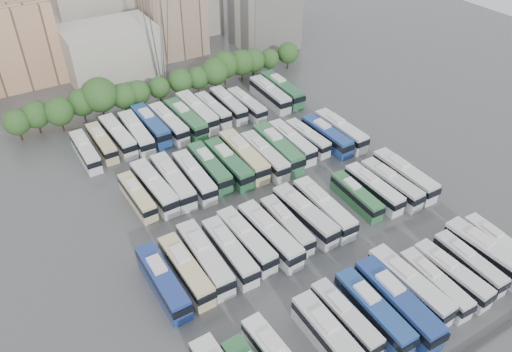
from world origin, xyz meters
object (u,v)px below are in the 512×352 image
bus_r0_s10 (452,274)px  bus_r2_s3 (173,181)px  bus_r1_s0 (163,281)px  bus_r2_s8 (264,155)px  bus_r2_s5 (210,167)px  bus_r2_s11 (307,138)px  bus_r2_s1 (137,196)px  bus_r0_s7 (397,302)px  bus_r2_s10 (292,142)px  bus_r1_s1 (186,270)px  bus_r0_s4 (332,340)px  bus_r1_s11 (374,188)px  bus_r1_s5 (270,235)px  bus_r0_s13 (497,243)px  bus_r2_s9 (278,148)px  bus_r0_s11 (469,263)px  bus_r0_s12 (488,254)px  bus_r1_s10 (356,196)px  bus_r0_s5 (345,318)px  bus_r1_s6 (286,225)px  bus_r2_s7 (244,156)px  bus_r1_s7 (305,215)px  bus_r3_s13 (282,89)px  bus_r1_s13 (404,175)px  bus_r3_s2 (118,136)px  bus_r0_s9 (434,284)px  bus_r1_s3 (230,251)px  bus_r3_s8 (213,109)px  bus_r1_s4 (246,240)px  bus_r3_s12 (270,94)px  bus_r3_s10 (247,105)px  bus_r3_s3 (136,133)px  bus_r1_s2 (205,258)px  bus_r3_s5 (169,123)px  bus_r2_s13 (340,130)px  bus_r2_s6 (229,164)px  bus_r3_s0 (86,151)px  bus_r2_s12 (326,136)px  bus_r1_s8 (324,208)px  bus_r3_s6 (186,119)px

bus_r0_s10 → bus_r2_s3: 43.85m
bus_r1_s0 → bus_r2_s8: bus_r2_s8 is taller
bus_r2_s5 → bus_r2_s11: bearing=-0.6°
bus_r2_s1 → bus_r2_s5: bearing=2.2°
bus_r0_s7 → bus_r2_s10: bearing=77.3°
bus_r1_s1 → bus_r0_s4: bearing=-63.3°
bus_r1_s11 → bus_r1_s5: bearing=-178.8°
bus_r0_s13 → bus_r2_s10: bus_r2_s10 is taller
bus_r1_s11 → bus_r2_s9: (-6.93, 17.45, 0.31)m
bus_r0_s4 → bus_r2_s3: bus_r2_s3 is taller
bus_r2_s3 → bus_r2_s11: bus_r2_s3 is taller
bus_r0_s11 → bus_r0_s13: (6.45, 0.48, -0.03)m
bus_r0_s12 → bus_r2_s1: (-36.24, 37.04, -0.33)m
bus_r1_s10 → bus_r0_s5: bearing=-131.4°
bus_r1_s6 → bus_r2_s7: bus_r2_s7 is taller
bus_r1_s7 → bus_r3_s13: size_ratio=0.96×
bus_r1_s0 → bus_r1_s13: 43.00m
bus_r1_s13 → bus_r1_s11: bearing=179.3°
bus_r3_s2 → bus_r2_s1: bearing=-102.3°
bus_r0_s11 → bus_r2_s7: bus_r2_s7 is taller
bus_r0_s4 → bus_r0_s9: size_ratio=1.15×
bus_r1_s3 → bus_r3_s8: bus_r1_s3 is taller
bus_r1_s4 → bus_r1_s11: size_ratio=1.06×
bus_r0_s12 → bus_r1_s6: bus_r0_s12 is taller
bus_r1_s7 → bus_r1_s10: bearing=-3.4°
bus_r0_s12 → bus_r3_s12: bus_r3_s12 is taller
bus_r1_s1 → bus_r3_s10: 45.96m
bus_r1_s4 → bus_r3_s3: bus_r3_s3 is taller
bus_r0_s4 → bus_r1_s2: (-6.69, 19.04, 0.03)m
bus_r3_s5 → bus_r2_s13: bearing=-38.5°
bus_r2_s6 → bus_r2_s7: 3.35m
bus_r0_s4 → bus_r0_s7: bus_r0_s7 is taller
bus_r0_s9 → bus_r3_s0: bearing=121.0°
bus_r2_s12 → bus_r0_s7: bearing=-116.0°
bus_r0_s13 → bus_r3_s5: size_ratio=0.85×
bus_r0_s4 → bus_r1_s11: bus_r0_s4 is taller
bus_r0_s4 → bus_r0_s7: bearing=0.5°
bus_r0_s13 → bus_r1_s2: size_ratio=0.83×
bus_r1_s1 → bus_r2_s11: bearing=28.1°
bus_r1_s13 → bus_r2_s8: 23.73m
bus_r3_s12 → bus_r2_s6: bearing=-135.8°
bus_r0_s5 → bus_r2_s13: bus_r2_s13 is taller
bus_r0_s7 → bus_r1_s13: bus_r0_s7 is taller
bus_r1_s4 → bus_r2_s1: bearing=116.6°
bus_r1_s10 → bus_r2_s7: 20.78m
bus_r1_s7 → bus_r1_s8: bearing=-6.3°
bus_r0_s4 → bus_r3_s0: (-13.08, 53.59, -0.21)m
bus_r2_s12 → bus_r3_s6: bearing=135.7°
bus_r0_s11 → bus_r1_s3: 32.21m
bus_r0_s4 → bus_r1_s6: size_ratio=1.11×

